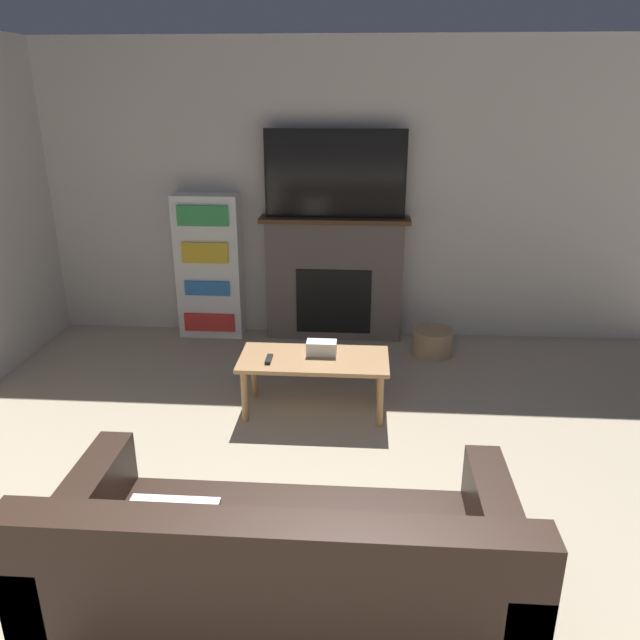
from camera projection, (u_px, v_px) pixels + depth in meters
name	position (u px, v px, depth m)	size (l,w,h in m)	color
wall_back	(331.00, 194.00, 5.74)	(6.33, 0.06, 2.70)	beige
fireplace	(334.00, 278.00, 5.87)	(1.37, 0.28, 1.16)	#605651
tv	(335.00, 174.00, 5.51)	(1.26, 0.03, 0.78)	black
couch	(283.00, 588.00, 2.61)	(1.91, 0.95, 0.92)	black
coffee_table	(314.00, 365.00, 4.55)	(1.09, 0.52, 0.43)	#A87A4C
tissue_box	(322.00, 348.00, 4.58)	(0.22, 0.12, 0.10)	white
remote_control	(269.00, 359.00, 4.48)	(0.04, 0.15, 0.02)	black
bookshelf	(210.00, 267.00, 5.89)	(0.61, 0.29, 1.36)	white
storage_basket	(433.00, 342.00, 5.62)	(0.36, 0.36, 0.23)	tan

